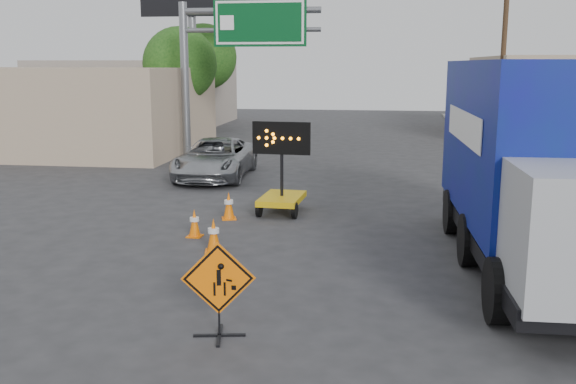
% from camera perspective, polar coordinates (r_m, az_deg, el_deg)
% --- Properties ---
extents(ground, '(100.00, 100.00, 0.00)m').
position_cam_1_polar(ground, '(10.78, -4.08, -11.52)').
color(ground, '#2D2D30').
rests_on(ground, ground).
extents(curb_right, '(0.40, 60.00, 0.12)m').
position_cam_1_polar(curb_right, '(25.52, 19.62, 1.37)').
color(curb_right, gray).
rests_on(curb_right, ground).
extents(storefront_left_near, '(14.00, 10.00, 4.00)m').
position_cam_1_polar(storefront_left_near, '(33.89, -20.30, 6.94)').
color(storefront_left_near, tan).
rests_on(storefront_left_near, ground).
extents(storefront_left_far, '(12.00, 10.00, 4.40)m').
position_cam_1_polar(storefront_left_far, '(46.99, -13.20, 8.61)').
color(storefront_left_far, gray).
rests_on(storefront_left_far, ground).
extents(building_right_far, '(10.00, 14.00, 4.60)m').
position_cam_1_polar(building_right_far, '(41.18, 23.86, 7.75)').
color(building_right_far, tan).
rests_on(building_right_far, ground).
extents(highway_gantry, '(6.18, 0.38, 6.90)m').
position_cam_1_polar(highway_gantry, '(28.44, -5.19, 13.07)').
color(highway_gantry, slate).
rests_on(highway_gantry, ground).
extents(billboard, '(6.10, 0.54, 9.85)m').
position_cam_1_polar(billboard, '(37.23, -8.39, 16.10)').
color(billboard, slate).
rests_on(billboard, ground).
extents(utility_pole_far, '(1.80, 0.26, 9.00)m').
position_cam_1_polar(utility_pole_far, '(34.19, 18.59, 11.59)').
color(utility_pole_far, '#412D1C').
rests_on(utility_pole_far, ground).
extents(tree_left_near, '(3.71, 3.71, 6.03)m').
position_cam_1_polar(tree_left_near, '(33.29, -9.59, 11.14)').
color(tree_left_near, '#412D1C').
rests_on(tree_left_near, ground).
extents(tree_left_far, '(4.10, 4.10, 6.66)m').
position_cam_1_polar(tree_left_far, '(41.24, -7.49, 11.81)').
color(tree_left_far, '#412D1C').
rests_on(tree_left_far, ground).
extents(construction_sign, '(1.14, 0.81, 1.53)m').
position_cam_1_polar(construction_sign, '(10.01, -6.20, -8.41)').
color(construction_sign, black).
rests_on(construction_sign, ground).
extents(arrow_board, '(1.65, 1.90, 2.60)m').
position_cam_1_polar(arrow_board, '(18.22, -0.55, -0.03)').
color(arrow_board, gold).
rests_on(arrow_board, ground).
extents(pickup_truck, '(2.55, 5.30, 1.46)m').
position_cam_1_polar(pickup_truck, '(24.00, -6.46, 2.99)').
color(pickup_truck, '#A4A6AB').
rests_on(pickup_truck, ground).
extents(box_truck, '(3.06, 9.01, 4.25)m').
position_cam_1_polar(box_truck, '(13.94, 21.25, 1.25)').
color(box_truck, black).
rests_on(box_truck, ground).
extents(cone_a, '(0.47, 0.47, 0.78)m').
position_cam_1_polar(cone_a, '(14.57, -6.63, -3.82)').
color(cone_a, '#FF6D05').
rests_on(cone_a, ground).
extents(cone_b, '(0.38, 0.38, 0.70)m').
position_cam_1_polar(cone_b, '(15.90, -8.31, -2.74)').
color(cone_b, '#FF6D05').
rests_on(cone_b, ground).
extents(cone_c, '(0.48, 0.48, 0.76)m').
position_cam_1_polar(cone_c, '(17.59, -5.29, -1.20)').
color(cone_c, '#FF6D05').
rests_on(cone_c, ground).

